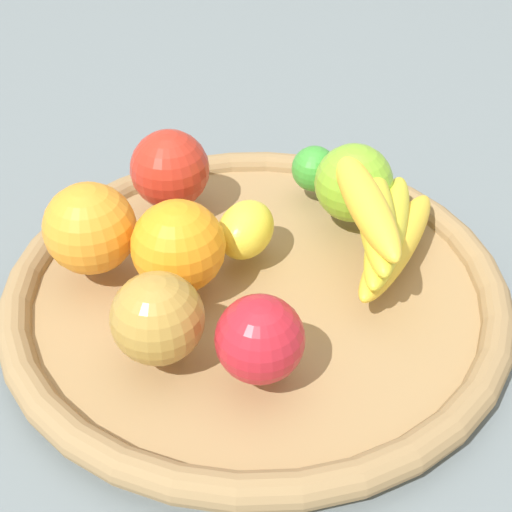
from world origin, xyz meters
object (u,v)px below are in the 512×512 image
Objects in this scene: apple_0 at (170,169)px; orange_1 at (178,246)px; lemon_0 at (246,229)px; orange_0 at (90,228)px; apple_2 at (354,183)px; apple_3 at (158,318)px; lime_0 at (314,169)px; apple_1 at (260,339)px; banana_bunch at (382,222)px.

apple_0 is 0.13m from orange_1.
lemon_0 is 0.14m from orange_0.
orange_0 is at bearing 122.63° from apple_2.
apple_2 is at bearing -27.47° from apple_3.
apple_1 is at bearing -178.02° from lime_0.
orange_1 reaches higher than apple_0.
orange_0 reaches higher than apple_1.
apple_1 is (-0.14, -0.05, 0.01)m from lemon_0.
lemon_0 is 0.87× the size of apple_2.
orange_1 is 0.99× the size of orange_0.
lemon_0 is 0.82× the size of orange_1.
orange_0 is at bearing 113.21° from lemon_0.
apple_0 is (0.04, 0.21, 0.00)m from banana_bunch.
apple_1 reaches higher than lime_0.
apple_1 is 0.83× the size of orange_0.
apple_3 is 0.27m from lime_0.
orange_0 reaches higher than apple_3.
banana_bunch is at bearing -63.33° from orange_1.
orange_0 is (-0.05, 0.12, 0.02)m from lemon_0.
apple_1 is 0.86× the size of apple_0.
apple_3 is 0.08m from orange_1.
apple_1 is at bearing -144.50° from apple_0.
orange_1 is at bearing 143.77° from lemon_0.
apple_0 reaches higher than apple_1.
orange_1 is at bearing 155.19° from lime_0.
lime_0 is (0.18, -0.08, -0.02)m from orange_1.
apple_2 is at bearing -131.28° from lime_0.
apple_1 is (-0.22, 0.04, -0.00)m from apple_2.
apple_3 reaches higher than lemon_0.
apple_3 is 0.95× the size of apple_2.
apple_2 is at bearing -57.37° from orange_0.
banana_bunch is at bearing -79.17° from lemon_0.
apple_2 is 0.19m from orange_1.
lemon_0 is 1.41× the size of lime_0.
lime_0 is (0.10, 0.08, -0.01)m from banana_bunch.
lemon_0 is at bearing 133.59° from apple_2.
lemon_0 is at bearing 19.22° from apple_1.
apple_3 is 1.07× the size of apple_1.
orange_1 and orange_0 have the same top height.
orange_1 is (-0.14, 0.13, 0.00)m from apple_2.
apple_2 is at bearing -42.54° from orange_1.
orange_1 is 0.08m from orange_0.
banana_bunch reaches higher than lemon_0.
lime_0 is at bearing -15.03° from apple_3.
apple_3 is 0.89× the size of orange_0.
apple_3 is 0.14m from lemon_0.
lime_0 is (0.06, -0.13, -0.02)m from apple_0.
apple_0 is (0.20, 0.06, 0.00)m from apple_3.
apple_1 is 0.84× the size of orange_1.
orange_0 is at bearing 47.50° from apple_3.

